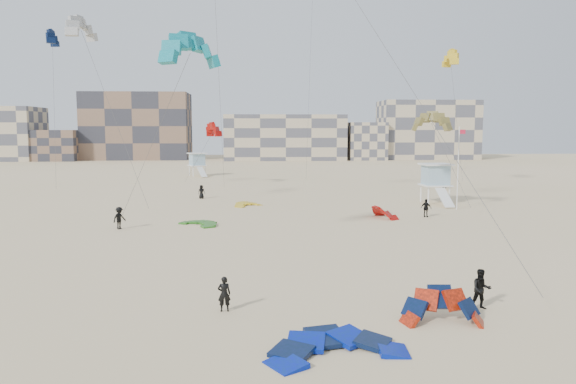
{
  "coord_description": "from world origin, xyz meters",
  "views": [
    {
      "loc": [
        2.06,
        -22.63,
        8.28
      ],
      "look_at": [
        3.74,
        6.0,
        5.05
      ],
      "focal_mm": 35.0,
      "sensor_mm": 36.0,
      "label": 1
    }
  ],
  "objects": [
    {
      "name": "kite_ground_green",
      "position": [
        -2.78,
        25.68,
        0.0
      ],
      "size": [
        4.99,
        5.0,
        0.62
      ],
      "primitive_type": null,
      "rotation": [
        0.05,
        0.0,
        -0.78
      ],
      "color": "#3C7B23",
      "rests_on": "ground"
    },
    {
      "name": "kitesurfer_main",
      "position": [
        0.61,
        2.31,
        0.81
      ],
      "size": [
        0.62,
        0.44,
        1.63
      ],
      "primitive_type": "imported",
      "rotation": [
        0.0,
        0.0,
        3.23
      ],
      "color": "black",
      "rests_on": "ground"
    },
    {
      "name": "kite_fly_grey",
      "position": [
        -14.3,
        32.78,
        17.56
      ],
      "size": [
        8.99,
        6.21,
        17.97
      ],
      "rotation": [
        0.0,
        0.0,
        1.32
      ],
      "color": "silver",
      "rests_on": "ground"
    },
    {
      "name": "lifeguard_tower_far",
      "position": [
        -8.17,
        77.05,
        2.02
      ],
      "size": [
        3.8,
        6.08,
        4.08
      ],
      "rotation": [
        0.0,
        0.0,
        0.41
      ],
      "color": "white",
      "rests_on": "ground"
    },
    {
      "name": "ground",
      "position": [
        0.0,
        0.0,
        0.0
      ],
      "size": [
        320.0,
        320.0,
        0.0
      ],
      "primitive_type": "plane",
      "color": "beige",
      "rests_on": "ground"
    },
    {
      "name": "kite_ground_blue",
      "position": [
        5.0,
        -2.76,
        0.0
      ],
      "size": [
        5.91,
        6.1,
        1.63
      ],
      "primitive_type": null,
      "rotation": [
        0.15,
        0.0,
        0.24
      ],
      "color": "#000ABF",
      "rests_on": "ground"
    },
    {
      "name": "kite_ground_yellow",
      "position": [
        1.21,
        37.59,
        0.0
      ],
      "size": [
        4.39,
        4.41,
        1.32
      ],
      "primitive_type": null,
      "rotation": [
        0.2,
        0.0,
        0.71
      ],
      "color": "gold",
      "rests_on": "ground"
    },
    {
      "name": "kite_fly_teal_a",
      "position": [
        -2.1,
        14.78,
        13.16
      ],
      "size": [
        9.83,
        11.99,
        13.78
      ],
      "rotation": [
        0.0,
        0.0,
        0.71
      ],
      "color": "teal",
      "rests_on": "ground"
    },
    {
      "name": "kite_ground_red_far",
      "position": [
        14.11,
        28.62,
        0.0
      ],
      "size": [
        4.0,
        3.9,
        3.18
      ],
      "primitive_type": null,
      "rotation": [
        0.71,
        0.0,
        1.84
      ],
      "color": "#AE0001",
      "rests_on": "ground"
    },
    {
      "name": "kite_fly_navy",
      "position": [
        -22.22,
        48.01,
        19.02
      ],
      "size": [
        3.83,
        3.93,
        19.13
      ],
      "rotation": [
        0.0,
        0.0,
        1.75
      ],
      "color": "#0A1442",
      "rests_on": "ground"
    },
    {
      "name": "lifeguard_tower_near",
      "position": [
        22.16,
        38.62,
        2.2
      ],
      "size": [
        3.3,
        6.14,
        4.45
      ],
      "rotation": [
        0.0,
        0.0,
        0.05
      ],
      "color": "white",
      "rests_on": "ground"
    },
    {
      "name": "kitesurfer_d",
      "position": [
        18.13,
        28.82,
        0.86
      ],
      "size": [
        1.06,
        0.93,
        1.72
      ],
      "primitive_type": "imported",
      "rotation": [
        0.0,
        0.0,
        2.52
      ],
      "color": "black",
      "rests_on": "ground"
    },
    {
      "name": "kite_fly_olive",
      "position": [
        19.32,
        31.73,
        8.81
      ],
      "size": [
        5.24,
        6.49,
        9.39
      ],
      "rotation": [
        0.0,
        0.0,
        -0.5
      ],
      "color": "brown",
      "rests_on": "ground"
    },
    {
      "name": "flagpole",
      "position": [
        22.86,
        33.64,
        4.46
      ],
      "size": [
        0.69,
        0.11,
        8.53
      ],
      "color": "white",
      "rests_on": "ground"
    },
    {
      "name": "condo_west_b",
      "position": [
        -30.0,
        134.0,
        9.0
      ],
      "size": [
        28.0,
        14.0,
        18.0
      ],
      "primitive_type": "cube",
      "color": "#7A5D49",
      "rests_on": "ground"
    },
    {
      "name": "kitesurfer_e",
      "position": [
        -4.37,
        44.35,
        0.82
      ],
      "size": [
        0.93,
        0.77,
        1.63
      ],
      "primitive_type": "imported",
      "rotation": [
        0.0,
        0.0,
        0.36
      ],
      "color": "black",
      "rests_on": "ground"
    },
    {
      "name": "kite_ground_orange",
      "position": [
        10.04,
        0.23,
        0.0
      ],
      "size": [
        3.69,
        3.65,
        3.47
      ],
      "primitive_type": null,
      "rotation": [
        0.93,
        0.0,
        -0.07
      ],
      "color": "#FF2A0B",
      "rests_on": "ground"
    },
    {
      "name": "kitesurfer_f",
      "position": [
        28.67,
        54.6,
        0.8
      ],
      "size": [
        1.2,
        1.51,
        1.61
      ],
      "primitive_type": "imported",
      "rotation": [
        0.0,
        0.0,
        -1.01
      ],
      "color": "black",
      "rests_on": "ground"
    },
    {
      "name": "kite_fly_yellow",
      "position": [
        28.54,
        53.23,
        17.6
      ],
      "size": [
        4.64,
        4.23,
        17.82
      ],
      "rotation": [
        0.0,
        0.0,
        -1.61
      ],
      "color": "gold",
      "rests_on": "ground"
    },
    {
      "name": "condo_mid",
      "position": [
        10.0,
        130.0,
        6.0
      ],
      "size": [
        32.0,
        16.0,
        12.0
      ],
      "primitive_type": "cube",
      "color": "#C2B08E",
      "rests_on": "ground"
    },
    {
      "name": "kitesurfer_c",
      "position": [
        -9.23,
        24.06,
        0.93
      ],
      "size": [
        1.28,
        1.37,
        1.85
      ],
      "primitive_type": "imported",
      "rotation": [
        0.0,
        0.0,
        0.9
      ],
      "color": "black",
      "rests_on": "ground"
    },
    {
      "name": "kitesurfer_b",
      "position": [
        12.42,
        1.95,
        0.94
      ],
      "size": [
        0.98,
        0.81,
        1.87
      ],
      "primitive_type": "imported",
      "rotation": [
        0.0,
        0.0,
        -0.11
      ],
      "color": "black",
      "rests_on": "ground"
    },
    {
      "name": "condo_east",
      "position": [
        50.0,
        132.0,
        8.0
      ],
      "size": [
        26.0,
        14.0,
        16.0
      ],
      "primitive_type": "cube",
      "color": "#C2B08E",
      "rests_on": "ground"
    },
    {
      "name": "kite_fly_red",
      "position": [
        -3.87,
        58.66,
        8.0
      ],
      "size": [
        6.34,
        5.2,
        8.38
      ],
      "rotation": [
        0.0,
        0.0,
        2.0
      ],
      "color": "#AE0001",
      "rests_on": "ground"
    },
    {
      "name": "condo_fill_right",
      "position": [
        32.0,
        128.0,
        5.0
      ],
      "size": [
        10.0,
        10.0,
        10.0
      ],
      "primitive_type": "cube",
      "color": "#C2B08E",
      "rests_on": "ground"
    },
    {
      "name": "condo_fill_left",
      "position": [
        -50.0,
        128.0,
        4.0
      ],
      "size": [
        12.0,
        10.0,
        8.0
      ],
      "primitive_type": "cube",
      "color": "#7A5D49",
      "rests_on": "ground"
    }
  ]
}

